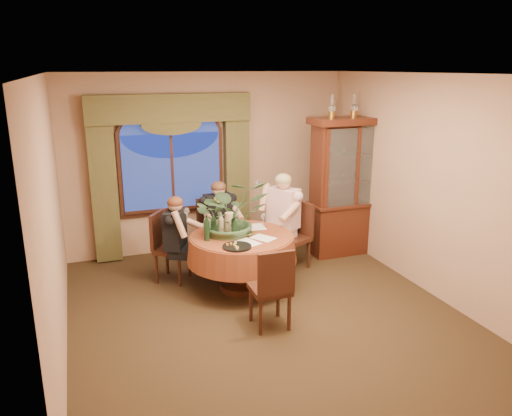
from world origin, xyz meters
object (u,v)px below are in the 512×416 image
object	(u,v)px
person_scarf	(219,223)
centerpiece_plant	(230,187)
chair_front_left	(270,287)
olive_bowl	(248,234)
chair_back	(172,247)
stoneware_vase	(229,224)
china_cabinet	(350,187)
wine_bottle_2	(214,226)
dining_table	(242,262)
person_back	(176,241)
person_pink	(283,220)
wine_bottle_4	(207,228)
wine_bottle_0	(207,225)
oil_lamp_center	(354,106)
wine_bottle_3	(234,226)
oil_lamp_right	(376,105)
oil_lamp_left	(332,106)
chair_back_right	(215,232)
chair_right	(293,237)
wine_bottle_1	(221,225)

from	to	relation	value
person_scarf	centerpiece_plant	bearing A→B (deg)	83.16
chair_front_left	olive_bowl	bearing A→B (deg)	86.14
chair_back	stoneware_vase	xyz separation A→B (m)	(0.68, -0.49, 0.42)
china_cabinet	wine_bottle_2	size ratio (longest dim) A/B	6.49
dining_table	olive_bowl	size ratio (longest dim) A/B	10.24
person_back	person_scarf	distance (m)	0.91
person_pink	wine_bottle_4	bearing A→B (deg)	80.92
wine_bottle_0	centerpiece_plant	bearing A→B (deg)	11.50
oil_lamp_center	wine_bottle_3	size ratio (longest dim) A/B	1.03
person_scarf	oil_lamp_right	bearing A→B (deg)	172.52
china_cabinet	stoneware_vase	bearing A→B (deg)	-163.21
oil_lamp_left	olive_bowl	xyz separation A→B (m)	(-1.59, -0.79, -1.54)
chair_back	oil_lamp_right	bearing A→B (deg)	128.25
olive_bowl	wine_bottle_3	distance (m)	0.25
wine_bottle_2	chair_back_right	bearing A→B (deg)	74.35
chair_right	wine_bottle_0	world-z (taller)	wine_bottle_0
person_scarf	wine_bottle_3	world-z (taller)	person_scarf
wine_bottle_1	chair_back	bearing A→B (deg)	134.84
centerpiece_plant	wine_bottle_2	distance (m)	0.55
china_cabinet	person_pink	xyz separation A→B (m)	(-1.21, -0.20, -0.36)
chair_back	wine_bottle_4	world-z (taller)	wine_bottle_4
chair_back_right	wine_bottle_3	xyz separation A→B (m)	(-0.04, -1.11, 0.44)
wine_bottle_4	chair_back	bearing A→B (deg)	118.48
olive_bowl	chair_back_right	bearing A→B (deg)	98.34
person_scarf	olive_bowl	size ratio (longest dim) A/B	9.04
wine_bottle_1	wine_bottle_2	xyz separation A→B (m)	(-0.10, -0.01, 0.00)
oil_lamp_center	wine_bottle_1	distance (m)	2.78
person_back	chair_back_right	bearing A→B (deg)	158.34
oil_lamp_center	wine_bottle_4	size ratio (longest dim) A/B	1.03
oil_lamp_right	wine_bottle_4	size ratio (longest dim) A/B	1.03
wine_bottle_4	oil_lamp_right	bearing A→B (deg)	15.28
chair_right	wine_bottle_3	bearing A→B (deg)	91.52
person_pink	person_scarf	bearing A→B (deg)	32.06
olive_bowl	wine_bottle_3	world-z (taller)	wine_bottle_3
chair_front_left	person_back	size ratio (longest dim) A/B	0.77
person_scarf	stoneware_vase	bearing A→B (deg)	80.94
stoneware_vase	oil_lamp_center	bearing A→B (deg)	16.79
china_cabinet	oil_lamp_center	world-z (taller)	oil_lamp_center
china_cabinet	person_scarf	distance (m)	2.13
stoneware_vase	chair_front_left	bearing A→B (deg)	-84.16
china_cabinet	person_scarf	xyz separation A→B (m)	(-2.07, 0.20, -0.43)
person_scarf	wine_bottle_0	bearing A→B (deg)	62.20
chair_back	person_pink	world-z (taller)	person_pink
oil_lamp_right	chair_right	world-z (taller)	oil_lamp_right
wine_bottle_3	centerpiece_plant	bearing A→B (deg)	82.99
person_pink	oil_lamp_center	bearing A→B (deg)	-113.83
oil_lamp_right	person_back	size ratio (longest dim) A/B	0.27
chair_right	chair_back_right	size ratio (longest dim) A/B	1.00
person_pink	stoneware_vase	world-z (taller)	person_pink
chair_back_right	wine_bottle_0	world-z (taller)	wine_bottle_0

